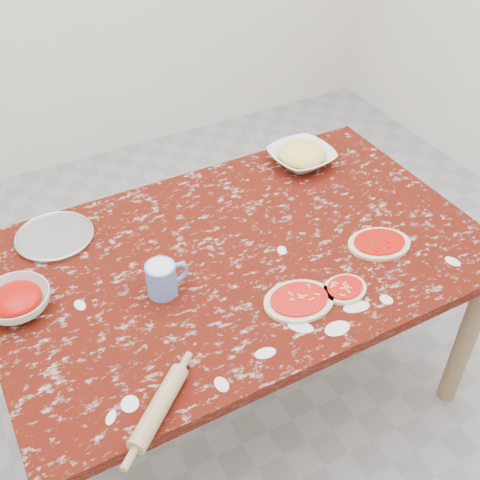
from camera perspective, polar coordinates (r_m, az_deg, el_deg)
name	(u,v)px	position (r m, az deg, el deg)	size (l,w,h in m)	color
ground	(240,389)	(2.52, 0.00, -13.97)	(4.00, 4.00, 0.00)	gray
worktable	(240,270)	(2.02, 0.00, -2.87)	(1.60, 1.00, 0.75)	#3E0C05
pizza_tray	(55,237)	(2.11, -17.19, 0.29)	(0.26, 0.26, 0.01)	#B2B2B7
sauce_bowl	(17,302)	(1.87, -20.43, -5.52)	(0.20, 0.20, 0.06)	white
cheese_bowl	(301,157)	(2.38, 5.87, 7.83)	(0.24, 0.24, 0.06)	white
flour_mug	(163,278)	(1.81, -7.37, -3.62)	(0.14, 0.09, 0.11)	#5E7DD5
pizza_left	(299,301)	(1.80, 5.62, -5.76)	(0.24, 0.20, 0.02)	beige
pizza_mid	(345,289)	(1.85, 9.93, -4.61)	(0.15, 0.13, 0.02)	beige
pizza_right	(379,244)	(2.04, 13.08, -0.33)	(0.25, 0.21, 0.02)	beige
rolling_pin	(159,407)	(1.55, -7.70, -15.47)	(0.05, 0.05, 0.24)	tan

